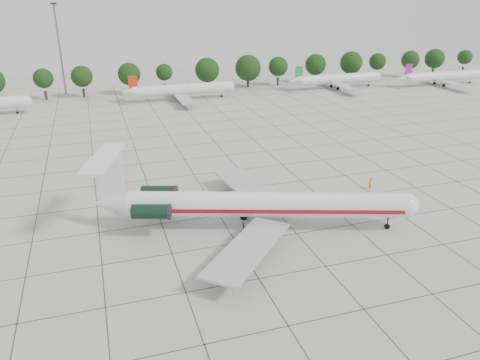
{
  "coord_description": "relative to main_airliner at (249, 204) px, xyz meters",
  "views": [
    {
      "loc": [
        -22.92,
        -55.89,
        28.93
      ],
      "look_at": [
        -3.96,
        3.27,
        3.5
      ],
      "focal_mm": 35.0,
      "sensor_mm": 36.0,
      "label": 1
    }
  ],
  "objects": [
    {
      "name": "tree_line",
      "position": [
        -6.31,
        89.7,
        2.52
      ],
      "size": [
        249.86,
        8.44,
        10.22
      ],
      "color": "#332114",
      "rests_on": "ground"
    },
    {
      "name": "main_airliner",
      "position": [
        0.0,
        0.0,
        0.0
      ],
      "size": [
        40.89,
        31.21,
        9.81
      ],
      "rotation": [
        0.0,
        0.0,
        -0.32
      ],
      "color": "silver",
      "rests_on": "ground"
    },
    {
      "name": "apron_joints",
      "position": [
        5.37,
        19.7,
        -3.46
      ],
      "size": [
        170.0,
        170.0,
        0.02
      ],
      "primitive_type": "cube",
      "color": "#383838",
      "rests_on": "ground"
    },
    {
      "name": "bg_airliner_d",
      "position": [
        56.21,
        79.3,
        -0.56
      ],
      "size": [
        28.24,
        27.2,
        7.4
      ],
      "color": "silver",
      "rests_on": "ground"
    },
    {
      "name": "bg_airliner_e",
      "position": [
        90.79,
        73.36,
        -0.56
      ],
      "size": [
        28.24,
        27.2,
        7.4
      ],
      "color": "silver",
      "rests_on": "ground"
    },
    {
      "name": "ground_crew",
      "position": [
        22.17,
        6.49,
        -2.55
      ],
      "size": [
        0.79,
        0.73,
        1.82
      ],
      "primitive_type": "imported",
      "rotation": [
        0.0,
        0.0,
        3.72
      ],
      "color": "orange",
      "rests_on": "ground"
    },
    {
      "name": "floodlight_mast",
      "position": [
        -24.63,
        96.7,
        10.82
      ],
      "size": [
        1.6,
        1.6,
        25.45
      ],
      "color": "slate",
      "rests_on": "ground"
    },
    {
      "name": "bg_airliner_c",
      "position": [
        6.73,
        77.73,
        -0.56
      ],
      "size": [
        28.24,
        27.2,
        7.4
      ],
      "color": "silver",
      "rests_on": "ground"
    },
    {
      "name": "ground",
      "position": [
        5.37,
        4.7,
        -3.47
      ],
      "size": [
        260.0,
        260.0,
        0.0
      ],
      "primitive_type": "plane",
      "color": "#B0B0A8",
      "rests_on": "ground"
    }
  ]
}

